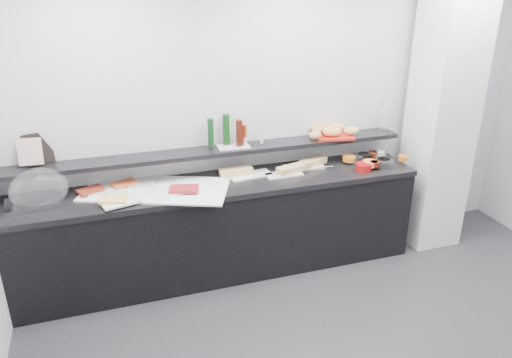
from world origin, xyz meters
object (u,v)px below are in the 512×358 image
object	(u,v)px
carafe	(386,116)
sandwich_plate_mid	(284,174)
framed_print	(38,149)
bread_tray	(334,136)
condiment_tray	(233,146)
cloche_base	(33,204)

from	to	relation	value
carafe	sandwich_plate_mid	bearing A→B (deg)	-169.76
carafe	framed_print	bearing A→B (deg)	178.38
bread_tray	condiment_tray	bearing A→B (deg)	-171.14
sandwich_plate_mid	cloche_base	bearing A→B (deg)	177.53
framed_print	condiment_tray	xyz separation A→B (m)	(1.62, -0.09, -0.12)
bread_tray	carafe	bearing A→B (deg)	13.81
framed_print	bread_tray	xyz separation A→B (m)	(2.61, -0.12, -0.12)
condiment_tray	cloche_base	bearing A→B (deg)	-171.76
framed_print	bread_tray	distance (m)	2.62
cloche_base	framed_print	world-z (taller)	framed_print
sandwich_plate_mid	carafe	size ratio (longest dim) A/B	1.12
framed_print	carafe	distance (m)	3.18
condiment_tray	carafe	size ratio (longest dim) A/B	0.95
cloche_base	carafe	world-z (taller)	carafe
sandwich_plate_mid	condiment_tray	bearing A→B (deg)	152.24
framed_print	carafe	size ratio (longest dim) A/B	0.87
sandwich_plate_mid	framed_print	distance (m)	2.10
cloche_base	sandwich_plate_mid	size ratio (longest dim) A/B	1.25
sandwich_plate_mid	framed_print	xyz separation A→B (m)	(-2.04, 0.30, 0.37)
cloche_base	framed_print	bearing A→B (deg)	69.86
carafe	bread_tray	bearing A→B (deg)	-176.73
sandwich_plate_mid	framed_print	bearing A→B (deg)	169.84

